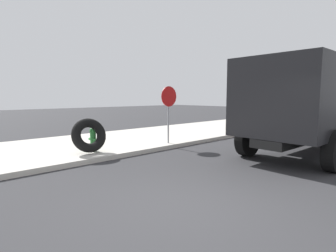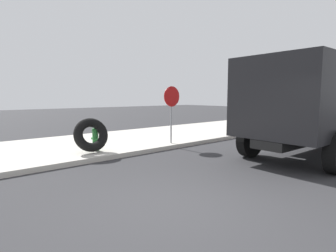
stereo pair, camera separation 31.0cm
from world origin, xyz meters
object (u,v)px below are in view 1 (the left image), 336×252
loose_tire (89,135)px  dump_truck_gray (316,106)px  stop_sign (169,104)px  fire_hydrant (93,139)px

loose_tire → dump_truck_gray: dump_truck_gray is taller
stop_sign → dump_truck_gray: bearing=-55.5°
fire_hydrant → loose_tire: bearing=-142.5°
stop_sign → fire_hydrant: bearing=168.2°
stop_sign → dump_truck_gray: 5.09m
fire_hydrant → loose_tire: loose_tire is taller
fire_hydrant → stop_sign: (2.83, -0.59, 1.08)m
fire_hydrant → stop_sign: 3.09m
loose_tire → stop_sign: (3.06, -0.41, 0.93)m
loose_tire → fire_hydrant: bearing=37.5°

